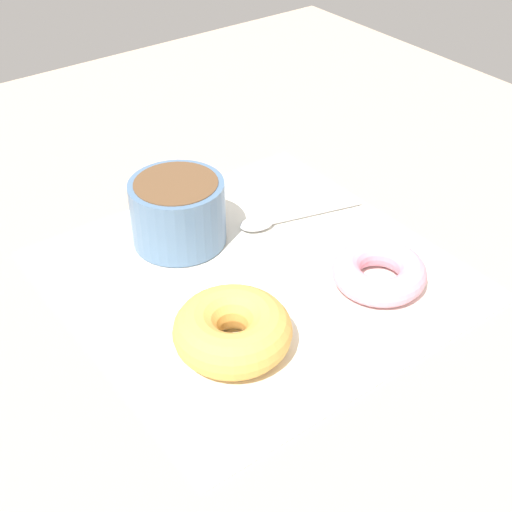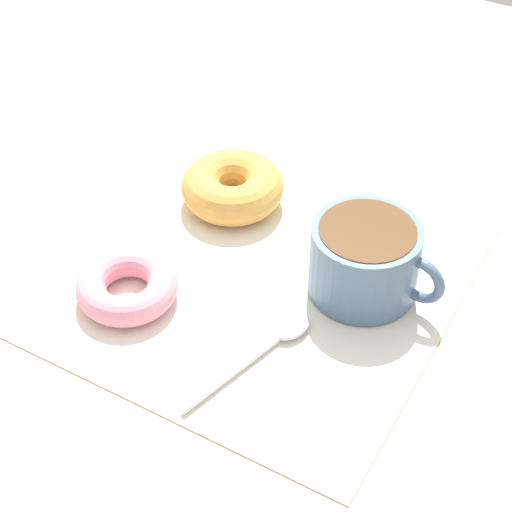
# 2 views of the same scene
# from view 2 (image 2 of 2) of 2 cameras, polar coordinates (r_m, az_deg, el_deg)

# --- Properties ---
(ground_plane) EXTENTS (1.20, 1.20, 0.02)m
(ground_plane) POSITION_cam_2_polar(r_m,az_deg,el_deg) (0.80, 0.30, -0.24)
(ground_plane) COLOR tan
(napkin) EXTENTS (0.35, 0.35, 0.00)m
(napkin) POSITION_cam_2_polar(r_m,az_deg,el_deg) (0.77, -0.00, -1.18)
(napkin) COLOR white
(napkin) RESTS_ON ground_plane
(coffee_cup) EXTENTS (0.12, 0.09, 0.07)m
(coffee_cup) POSITION_cam_2_polar(r_m,az_deg,el_deg) (0.74, 7.43, -0.08)
(coffee_cup) COLOR slate
(coffee_cup) RESTS_ON napkin
(donut_near_cup) EXTENTS (0.09, 0.09, 0.03)m
(donut_near_cup) POSITION_cam_2_polar(r_m,az_deg,el_deg) (0.74, -8.59, -2.02)
(donut_near_cup) COLOR pink
(donut_near_cup) RESTS_ON napkin
(donut_far) EXTENTS (0.10, 0.10, 0.04)m
(donut_far) POSITION_cam_2_polar(r_m,az_deg,el_deg) (0.83, -1.58, 4.65)
(donut_far) COLOR gold
(donut_far) RESTS_ON napkin
(spoon) EXTENTS (0.05, 0.14, 0.01)m
(spoon) POSITION_cam_2_polar(r_m,az_deg,el_deg) (0.71, 1.27, -5.62)
(spoon) COLOR silver
(spoon) RESTS_ON napkin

